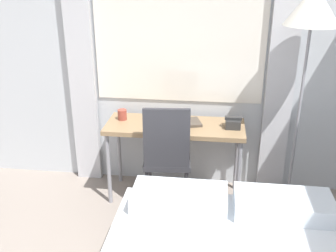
# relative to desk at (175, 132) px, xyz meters

# --- Properties ---
(wall_back_with_window) EXTENTS (4.93, 0.13, 2.70)m
(wall_back_with_window) POSITION_rel_desk_xyz_m (-0.13, 0.31, 0.70)
(wall_back_with_window) COLOR silver
(wall_back_with_window) RESTS_ON ground_plane
(desk) EXTENTS (1.22, 0.47, 0.72)m
(desk) POSITION_rel_desk_xyz_m (0.00, 0.00, 0.00)
(desk) COLOR #937551
(desk) RESTS_ON ground_plane
(desk_chair) EXTENTS (0.43, 0.43, 0.98)m
(desk_chair) POSITION_rel_desk_xyz_m (-0.05, -0.20, -0.12)
(desk_chair) COLOR #333338
(desk_chair) RESTS_ON ground_plane
(standing_lamp) EXTENTS (0.42, 0.42, 1.89)m
(standing_lamp) POSITION_rel_desk_xyz_m (1.03, -0.04, 1.01)
(standing_lamp) COLOR #4C4C51
(standing_lamp) RESTS_ON ground_plane
(telephone) EXTENTS (0.15, 0.13, 0.10)m
(telephone) POSITION_rel_desk_xyz_m (0.50, -0.01, 0.11)
(telephone) COLOR #2D2D2D
(telephone) RESTS_ON desk
(book) EXTENTS (0.27, 0.26, 0.02)m
(book) POSITION_rel_desk_xyz_m (0.11, 0.03, 0.08)
(book) COLOR #4C4238
(book) RESTS_ON desk
(mug) EXTENTS (0.08, 0.08, 0.09)m
(mug) POSITION_rel_desk_xyz_m (-0.49, 0.06, 0.12)
(mug) COLOR #993F33
(mug) RESTS_ON desk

